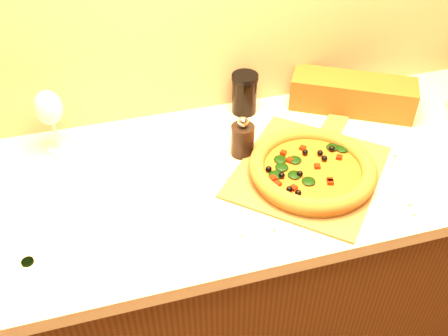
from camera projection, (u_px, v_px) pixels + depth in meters
cabinet at (228, 278)px, 1.66m from camera, size 2.80×0.65×0.86m
countertop at (229, 177)px, 1.37m from camera, size 2.84×0.68×0.04m
pizza_peel at (310, 168)px, 1.36m from camera, size 0.53×0.54×0.01m
pizza at (312, 169)px, 1.32m from camera, size 0.34×0.34×0.05m
bottle_cap at (28, 262)px, 1.12m from camera, size 0.04×0.04×0.01m
pepper_grinder at (243, 139)px, 1.39m from camera, size 0.07×0.07×0.12m
bread_bag at (352, 94)px, 1.56m from camera, size 0.39×0.29×0.10m
wine_glass at (49, 109)px, 1.35m from camera, size 0.08×0.08×0.19m
dark_jar at (244, 93)px, 1.54m from camera, size 0.08×0.08×0.13m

